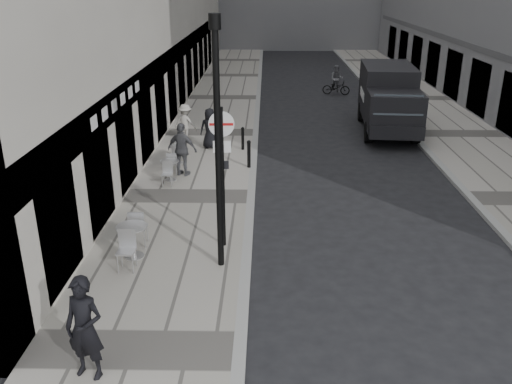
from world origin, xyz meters
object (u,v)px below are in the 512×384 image
(sign_post, at_px, (222,160))
(cyclist, at_px, (336,83))
(lamppost, at_px, (218,136))
(walking_man, at_px, (85,328))
(panel_van, at_px, (389,96))

(sign_post, bearing_deg, cyclist, 72.52)
(sign_post, xyz_separation_m, cyclist, (5.28, 20.12, -1.77))
(sign_post, relative_size, lamppost, 0.63)
(walking_man, xyz_separation_m, cyclist, (7.25, 25.11, -0.40))
(panel_van, height_order, cyclist, panel_van)
(cyclist, bearing_deg, panel_van, -68.38)
(walking_man, distance_m, cyclist, 26.14)
(walking_man, relative_size, cyclist, 1.10)
(sign_post, bearing_deg, lamppost, -92.78)
(sign_post, xyz_separation_m, lamppost, (0.00, -1.02, 0.90))
(lamppost, xyz_separation_m, cyclist, (5.28, 21.15, -2.66))
(lamppost, bearing_deg, walking_man, -116.52)
(cyclist, bearing_deg, walking_man, -93.79)
(lamppost, height_order, panel_van, lamppost)
(walking_man, relative_size, panel_van, 0.31)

